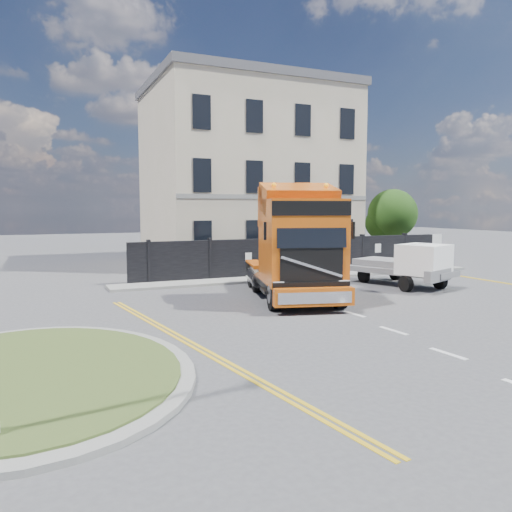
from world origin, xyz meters
name	(u,v)px	position (x,y,z in m)	size (l,w,h in m)	color
ground	(270,319)	(0.00, 0.00, 0.00)	(120.00, 120.00, 0.00)	#424244
traffic_island	(29,375)	(-7.00, -3.00, 0.08)	(6.80, 6.80, 0.17)	gray
hoarding_fence	(308,256)	(6.55, 9.00, 1.00)	(18.80, 0.25, 2.00)	black
georgian_building	(245,175)	(6.00, 16.50, 5.77)	(12.30, 10.30, 12.80)	beige
tree	(390,216)	(14.38, 12.10, 3.05)	(3.20, 3.20, 4.80)	#382619
pavement_far	(308,276)	(6.00, 8.10, 0.06)	(20.00, 1.60, 0.12)	gray
truck	(297,250)	(2.30, 2.43, 1.96)	(4.51, 7.75, 4.37)	black
flatbed_pickup	(414,264)	(8.56, 3.08, 1.08)	(3.49, 5.26, 2.00)	slate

